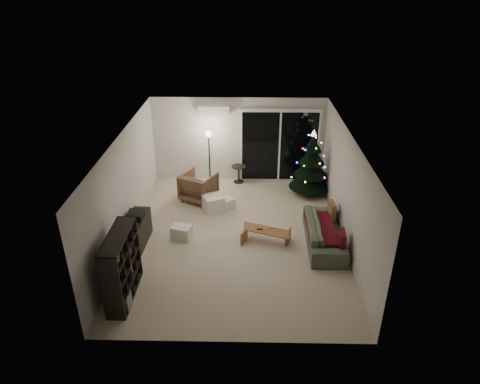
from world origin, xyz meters
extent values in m
plane|color=beige|center=(0.00, 0.00, 0.00)|extent=(6.50, 6.50, 0.00)
plane|color=white|center=(0.00, 0.00, 2.50)|extent=(6.50, 6.50, 0.00)
cube|color=silver|center=(0.00, 3.25, 1.25)|extent=(5.00, 0.02, 2.50)
cube|color=silver|center=(0.00, -3.25, 1.25)|extent=(5.00, 0.02, 2.50)
cube|color=silver|center=(-2.50, 0.00, 1.25)|extent=(0.02, 6.50, 2.50)
cube|color=silver|center=(2.50, 0.00, 1.25)|extent=(0.02, 6.50, 2.50)
cube|color=black|center=(1.20, 3.23, 1.05)|extent=(2.20, 0.02, 2.10)
cube|color=white|center=(-0.70, 3.13, 2.15)|extent=(0.90, 0.22, 0.28)
cube|color=#3F3833|center=(1.20, 3.75, -0.05)|extent=(2.60, 1.00, 0.10)
cube|color=white|center=(1.20, 4.15, 0.50)|extent=(2.20, 0.06, 1.00)
cube|color=black|center=(-2.25, -0.29, 0.33)|extent=(0.45, 1.09, 0.67)
cube|color=black|center=(-2.25, -0.29, 0.74)|extent=(0.34, 0.40, 0.14)
imported|color=brown|center=(-1.07, 1.89, 0.39)|extent=(1.13, 1.14, 0.79)
cube|color=silver|center=(-0.62, 1.24, 0.21)|extent=(0.63, 0.63, 0.43)
cube|color=white|center=(-1.27, -0.06, 0.16)|extent=(0.52, 0.45, 0.32)
cube|color=white|center=(-0.29, 1.35, 0.15)|extent=(0.52, 0.51, 0.29)
cylinder|color=black|center=(0.00, 3.00, 0.26)|extent=(0.44, 0.44, 0.52)
cylinder|color=black|center=(-0.82, 2.64, 0.83)|extent=(0.27, 0.27, 1.67)
imported|color=#434D3C|center=(2.05, -0.23, 0.30)|extent=(0.83, 2.04, 0.59)
cube|color=maroon|center=(1.95, -0.23, 0.43)|extent=(0.63, 1.46, 0.05)
cube|color=olive|center=(2.30, 0.42, 0.54)|extent=(0.15, 0.40, 0.39)
cube|color=maroon|center=(2.30, -0.88, 0.54)|extent=(0.14, 0.40, 0.39)
cube|color=black|center=(0.57, -0.21, 0.35)|extent=(0.14, 0.04, 0.02)
cube|color=slate|center=(0.82, -0.16, 0.35)|extent=(0.13, 0.08, 0.02)
cone|color=black|center=(2.03, 2.30, 0.95)|extent=(1.51, 1.51, 1.89)
camera|label=1|loc=(0.28, -8.55, 5.62)|focal=32.00mm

